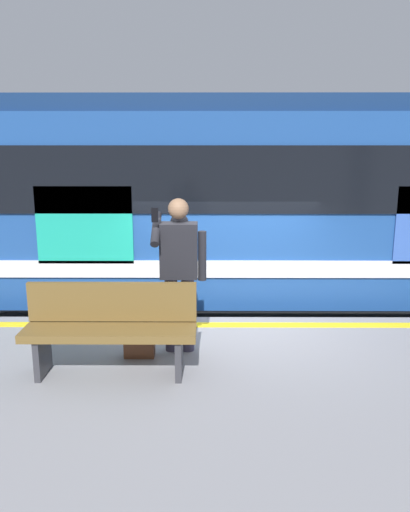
{
  "coord_description": "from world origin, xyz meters",
  "views": [
    {
      "loc": [
        0.24,
        6.35,
        3.29
      ],
      "look_at": [
        0.28,
        0.3,
        1.91
      ],
      "focal_mm": 35.48,
      "sensor_mm": 36.0,
      "label": 1
    }
  ],
  "objects_px": {
    "train_carriage": "(254,196)",
    "handbag": "(140,343)",
    "passenger": "(179,263)",
    "bench": "(111,325)"
  },
  "relations": [
    {
      "from": "train_carriage",
      "to": "handbag",
      "type": "relative_size",
      "value": 41.97
    },
    {
      "from": "train_carriage",
      "to": "passenger",
      "type": "distance_m",
      "value": 3.17
    },
    {
      "from": "passenger",
      "to": "bench",
      "type": "xyz_separation_m",
      "value": [
        0.66,
        0.55,
        -0.51
      ]
    },
    {
      "from": "bench",
      "to": "passenger",
      "type": "bearing_deg",
      "value": -139.89
    },
    {
      "from": "train_carriage",
      "to": "bench",
      "type": "distance_m",
      "value": 4.01
    },
    {
      "from": "train_carriage",
      "to": "handbag",
      "type": "bearing_deg",
      "value": 64.45
    },
    {
      "from": "train_carriage",
      "to": "bench",
      "type": "relative_size",
      "value": 8.19
    },
    {
      "from": "passenger",
      "to": "bench",
      "type": "height_order",
      "value": "passenger"
    },
    {
      "from": "handbag",
      "to": "train_carriage",
      "type": "bearing_deg",
      "value": -115.55
    },
    {
      "from": "train_carriage",
      "to": "passenger",
      "type": "relative_size",
      "value": 8.2
    }
  ]
}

